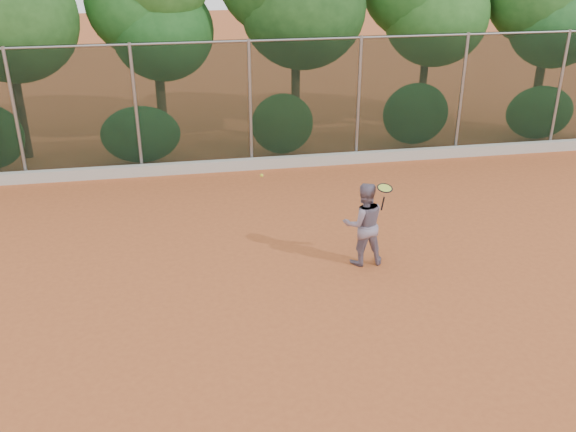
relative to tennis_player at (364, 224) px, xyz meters
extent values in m
plane|color=#B3572A|center=(-1.55, -1.20, -0.86)|extent=(80.00, 80.00, 0.00)
cube|color=#B8B4AA|center=(-1.55, 5.62, -0.71)|extent=(24.00, 0.20, 0.30)
imported|color=slate|center=(0.00, 0.00, 0.00)|extent=(0.84, 0.65, 1.72)
cube|color=black|center=(-1.55, 5.80, 0.89)|extent=(24.00, 0.01, 3.50)
cylinder|color=gray|center=(-1.55, 5.80, 2.59)|extent=(24.00, 0.06, 0.06)
cylinder|color=gray|center=(-7.55, 5.80, 0.89)|extent=(0.09, 0.09, 3.50)
cylinder|color=gray|center=(-4.55, 5.80, 0.89)|extent=(0.09, 0.09, 3.50)
cylinder|color=gray|center=(-1.55, 5.80, 0.89)|extent=(0.09, 0.09, 3.50)
cylinder|color=gray|center=(1.45, 5.80, 0.89)|extent=(0.09, 0.09, 3.50)
cylinder|color=gray|center=(4.45, 5.80, 0.89)|extent=(0.09, 0.09, 3.50)
cylinder|color=gray|center=(7.45, 5.80, 0.89)|extent=(0.09, 0.09, 3.50)
cylinder|color=#432819|center=(-7.85, 7.70, 0.59)|extent=(0.24, 0.24, 2.90)
ellipsoid|color=#356C29|center=(-7.65, 7.60, 3.04)|extent=(3.50, 2.90, 3.40)
cylinder|color=#45301A|center=(-3.95, 8.10, 0.34)|extent=(0.28, 0.28, 2.40)
ellipsoid|color=#1B501C|center=(-3.75, 8.00, 2.54)|extent=(2.90, 2.40, 2.80)
ellipsoid|color=#1E591F|center=(-4.25, 8.30, 3.34)|extent=(3.20, 2.70, 3.10)
cylinder|color=#452F1A|center=(0.05, 7.80, 0.64)|extent=(0.26, 0.26, 3.00)
ellipsoid|color=#2C6125|center=(0.25, 7.70, 3.14)|extent=(3.60, 3.00, 3.50)
cylinder|color=#3D2717|center=(4.15, 8.00, 0.49)|extent=(0.24, 0.24, 2.70)
ellipsoid|color=#255C1F|center=(4.35, 7.90, 2.84)|extent=(3.20, 2.70, 3.10)
cylinder|color=#45321A|center=(7.85, 7.60, 0.39)|extent=(0.28, 0.28, 2.50)
ellipsoid|color=#2C742F|center=(8.05, 7.50, 2.64)|extent=(3.00, 2.50, 2.90)
ellipsoid|color=#296D2C|center=(-4.55, 6.60, -0.01)|extent=(2.20, 1.16, 1.60)
ellipsoid|color=#336827|center=(-0.55, 6.60, 0.09)|extent=(1.80, 1.04, 1.76)
ellipsoid|color=#265F24|center=(3.45, 6.60, 0.19)|extent=(2.00, 1.10, 1.84)
ellipsoid|color=#2C6C29|center=(7.45, 6.60, 0.04)|extent=(2.16, 1.12, 1.64)
cylinder|color=black|center=(0.32, -0.15, 0.48)|extent=(0.05, 0.11, 0.31)
torus|color=black|center=(0.32, -0.21, 0.83)|extent=(0.35, 0.35, 0.10)
cylinder|color=#BBD63E|center=(0.32, -0.21, 0.83)|extent=(0.30, 0.30, 0.07)
sphere|color=gold|center=(-1.96, 0.40, 1.00)|extent=(0.07, 0.07, 0.07)
camera|label=1|loc=(-3.39, -10.96, 5.51)|focal=40.00mm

